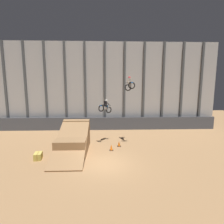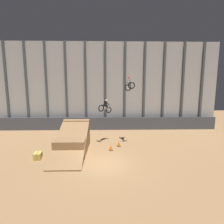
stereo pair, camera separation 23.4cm
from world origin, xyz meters
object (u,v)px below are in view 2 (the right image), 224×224
at_px(rider_bike_left_air, 105,107).
at_px(traffic_cone_near_ramp, 111,147).
at_px(rider_bike_right_air, 130,84).
at_px(traffic_cone_arena_edge, 119,144).
at_px(hay_bale_trackside, 38,156).
at_px(dirt_ramp, 73,141).

relative_size(rider_bike_left_air, traffic_cone_near_ramp, 3.02).
bearing_deg(rider_bike_right_air, rider_bike_left_air, 163.07).
relative_size(traffic_cone_arena_edge, hay_bale_trackside, 0.59).
height_order(rider_bike_right_air, traffic_cone_arena_edge, rider_bike_right_air).
height_order(rider_bike_right_air, hay_bale_trackside, rider_bike_right_air).
bearing_deg(hay_bale_trackside, traffic_cone_arena_edge, 22.41).
distance_m(rider_bike_left_air, traffic_cone_arena_edge, 4.18).
bearing_deg(rider_bike_left_air, traffic_cone_near_ramp, -41.20).
bearing_deg(dirt_ramp, rider_bike_right_air, 19.84).
bearing_deg(traffic_cone_arena_edge, rider_bike_right_air, 42.49).
bearing_deg(rider_bike_right_air, hay_bale_trackside, -162.40).
distance_m(traffic_cone_near_ramp, hay_bale_trackside, 6.57).
bearing_deg(rider_bike_left_air, dirt_ramp, -105.41).
xyz_separation_m(dirt_ramp, traffic_cone_arena_edge, (4.45, 0.96, -0.64)).
distance_m(rider_bike_right_air, hay_bale_trackside, 11.03).
distance_m(rider_bike_left_air, hay_bale_trackside, 8.10).
distance_m(traffic_cone_near_ramp, traffic_cone_arena_edge, 1.36).
bearing_deg(traffic_cone_arena_edge, traffic_cone_near_ramp, -127.68).
height_order(traffic_cone_near_ramp, hay_bale_trackside, traffic_cone_near_ramp).
distance_m(rider_bike_right_air, traffic_cone_arena_edge, 6.28).
bearing_deg(rider_bike_left_air, hay_bale_trackside, -106.32).
relative_size(dirt_ramp, hay_bale_trackside, 6.52).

